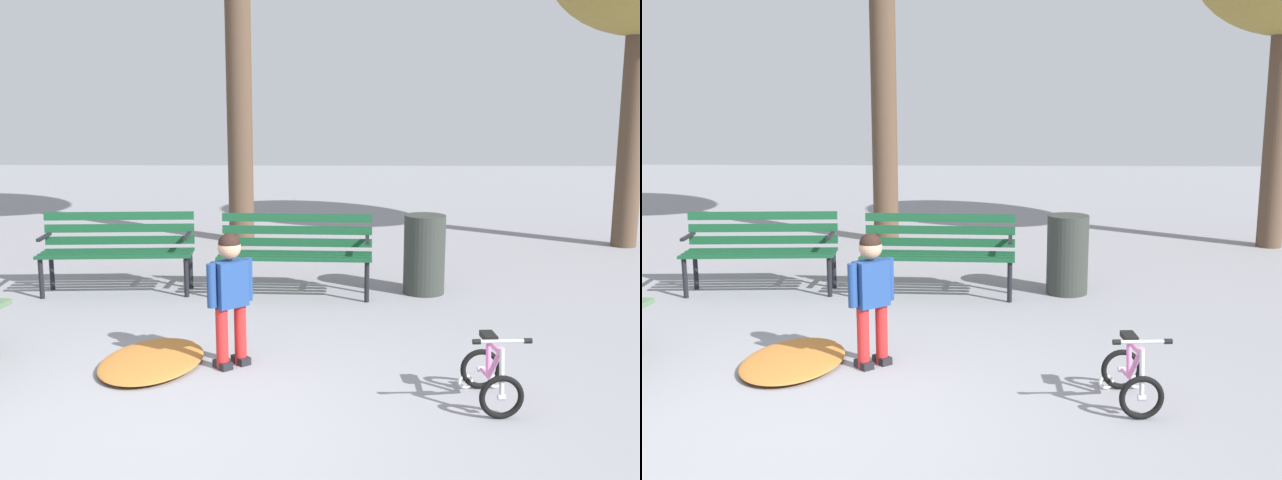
{
  "view_description": "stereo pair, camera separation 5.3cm",
  "coord_description": "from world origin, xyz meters",
  "views": [
    {
      "loc": [
        1.2,
        -4.45,
        2.11
      ],
      "look_at": [
        1.06,
        2.06,
        0.85
      ],
      "focal_mm": 42.73,
      "sensor_mm": 36.0,
      "label": 1
    },
    {
      "loc": [
        1.25,
        -4.45,
        2.11
      ],
      "look_at": [
        1.06,
        2.06,
        0.85
      ],
      "focal_mm": 42.73,
      "sensor_mm": 36.0,
      "label": 2
    }
  ],
  "objects": [
    {
      "name": "ground",
      "position": [
        0.0,
        0.0,
        0.0
      ],
      "size": [
        36.0,
        36.0,
        0.0
      ],
      "primitive_type": "plane",
      "color": "gray"
    },
    {
      "name": "park_bench_far_left",
      "position": [
        -1.13,
        3.47,
        0.51
      ],
      "size": [
        1.63,
        0.55,
        0.85
      ],
      "color": "#144728",
      "rests_on": "ground"
    },
    {
      "name": "park_bench_left",
      "position": [
        0.78,
        3.39,
        0.51
      ],
      "size": [
        1.62,
        0.52,
        0.85
      ],
      "color": "#144728",
      "rests_on": "ground"
    },
    {
      "name": "child_standing",
      "position": [
        0.39,
        1.22,
        0.62
      ],
      "size": [
        0.32,
        0.29,
        1.06
      ],
      "color": "red",
      "rests_on": "ground"
    },
    {
      "name": "kids_bicycle",
      "position": [
        2.27,
        0.54,
        0.2
      ],
      "size": [
        0.4,
        0.58,
        0.54
      ],
      "color": "black",
      "rests_on": "ground"
    },
    {
      "name": "leaf_pile",
      "position": [
        -0.25,
        1.23,
        0.04
      ],
      "size": [
        0.91,
        1.2,
        0.07
      ],
      "primitive_type": "ellipsoid",
      "rotation": [
        0.0,
        0.0,
        1.44
      ],
      "color": "#B26B2D",
      "rests_on": "ground"
    },
    {
      "name": "trash_bin",
      "position": [
        2.15,
        3.49,
        0.42
      ],
      "size": [
        0.44,
        0.44,
        0.84
      ],
      "primitive_type": "cylinder",
      "color": "#2D332D",
      "rests_on": "ground"
    }
  ]
}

